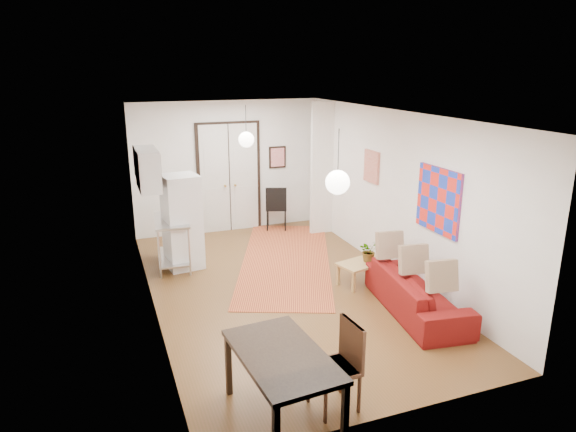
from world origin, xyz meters
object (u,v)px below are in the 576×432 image
object	(u,v)px
coffee_table	(363,265)
kitchen_counter	(172,236)
dining_table	(282,361)
dining_chair_far	(331,357)
dining_chair_near	(330,356)
sofa	(417,293)
fridge	(182,222)
black_side_chair	(275,203)

from	to	relation	value
coffee_table	kitchen_counter	bearing A→B (deg)	146.38
dining_table	dining_chair_far	size ratio (longest dim) A/B	1.52
dining_table	dining_chair_near	distance (m)	0.63
coffee_table	sofa	bearing A→B (deg)	-79.24
fridge	black_side_chair	distance (m)	2.93
dining_chair_near	dining_chair_far	world-z (taller)	same
dining_chair_near	dining_chair_far	xyz separation A→B (m)	(0.00, -0.02, 0.00)
fridge	dining_chair_far	bearing A→B (deg)	-87.79
dining_table	fridge	bearing A→B (deg)	92.81
coffee_table	dining_chair_far	bearing A→B (deg)	-124.68
black_side_chair	dining_chair_far	bearing A→B (deg)	96.73
sofa	fridge	xyz separation A→B (m)	(-2.99, 3.08, 0.56)
sofa	dining_chair_near	distance (m)	2.65
kitchen_counter	dining_table	xyz separation A→B (m)	(0.41, -4.83, 0.12)
fridge	dining_table	distance (m)	4.72
dining_chair_near	dining_chair_far	distance (m)	0.02
kitchen_counter	black_side_chair	distance (m)	3.00
sofa	fridge	bearing A→B (deg)	52.12
dining_table	dining_chair_far	world-z (taller)	dining_chair_far
black_side_chair	sofa	bearing A→B (deg)	117.86
coffee_table	dining_table	distance (m)	3.85
sofa	dining_chair_near	world-z (taller)	dining_chair_near
dining_chair_far	black_side_chair	world-z (taller)	black_side_chair
sofa	dining_chair_far	distance (m)	2.66
dining_chair_far	black_side_chair	xyz separation A→B (m)	(1.55, 6.30, 0.03)
dining_chair_far	sofa	bearing A→B (deg)	120.84
kitchen_counter	black_side_chair	xyz separation A→B (m)	(2.56, 1.57, 0.01)
kitchen_counter	coffee_table	bearing A→B (deg)	-28.25
dining_chair_near	dining_table	bearing A→B (deg)	-83.11
dining_table	black_side_chair	distance (m)	6.75
fridge	black_side_chair	world-z (taller)	fridge
fridge	dining_chair_near	world-z (taller)	fridge
coffee_table	dining_table	bearing A→B (deg)	-131.23
kitchen_counter	fridge	xyz separation A→B (m)	(0.18, -0.11, 0.28)
dining_chair_near	fridge	bearing A→B (deg)	-174.23
kitchen_counter	dining_chair_near	distance (m)	4.82
coffee_table	kitchen_counter	world-z (taller)	kitchen_counter
dining_table	sofa	bearing A→B (deg)	30.57
coffee_table	kitchen_counter	xyz separation A→B (m)	(-2.93, 1.95, 0.25)
fridge	black_side_chair	xyz separation A→B (m)	(2.38, 1.68, -0.27)
dining_chair_far	black_side_chair	bearing A→B (deg)	161.73
dining_table	dining_chair_far	distance (m)	0.62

